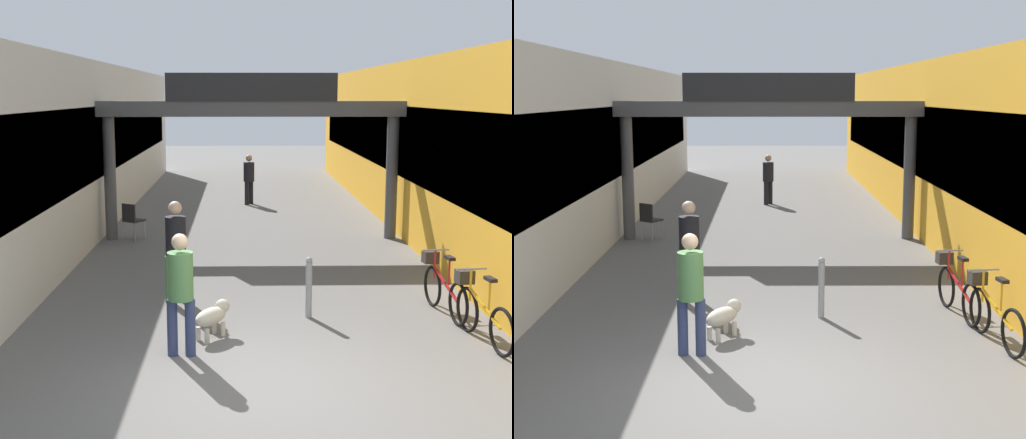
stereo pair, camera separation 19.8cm
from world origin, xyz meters
TOP-DOWN VIEW (x-y plane):
  - ground_plane at (0.00, 0.00)m, footprint 80.00×80.00m
  - storefront_left at (-5.09, 11.00)m, footprint 3.00×26.00m
  - storefront_right at (5.09, 11.00)m, footprint 3.00×26.00m
  - arcade_sign_gateway at (0.00, 8.68)m, footprint 7.40×0.47m
  - pedestrian_with_dog at (-1.06, 0.94)m, footprint 0.39×0.37m
  - pedestrian_companion at (-1.34, 3.42)m, footprint 0.40×0.40m
  - pedestrian_carrying_crate at (0.01, 14.13)m, footprint 0.47×0.47m
  - dog_on_leash at (-0.67, 1.67)m, footprint 0.60×0.69m
  - bicycle_orange_nearest at (3.10, 1.43)m, footprint 0.46×1.68m
  - bicycle_red_second at (2.92, 2.70)m, footprint 0.46×1.68m
  - bollard_post_metal at (0.79, 2.55)m, footprint 0.10×0.10m
  - cafe_chair_black_nearer at (-2.84, 8.55)m, footprint 0.56×0.56m

SIDE VIEW (x-z plane):
  - ground_plane at x=0.00m, z-range 0.00..0.00m
  - dog_on_leash at x=-0.67m, z-range 0.06..0.57m
  - bicycle_orange_nearest at x=3.10m, z-range -0.05..0.93m
  - bicycle_red_second at x=2.92m, z-range -0.05..0.93m
  - bollard_post_metal at x=0.79m, z-range 0.01..0.97m
  - cafe_chair_black_nearer at x=-2.84m, z-range 0.10..0.99m
  - pedestrian_carrying_crate at x=0.01m, z-range 0.10..1.67m
  - pedestrian_with_dog at x=-1.06m, z-range 0.12..1.77m
  - pedestrian_companion at x=-1.34m, z-range 0.12..1.83m
  - storefront_left at x=-5.09m, z-range 0.00..4.21m
  - storefront_right at x=5.09m, z-range 0.00..4.21m
  - arcade_sign_gateway at x=0.00m, z-range 0.81..4.73m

